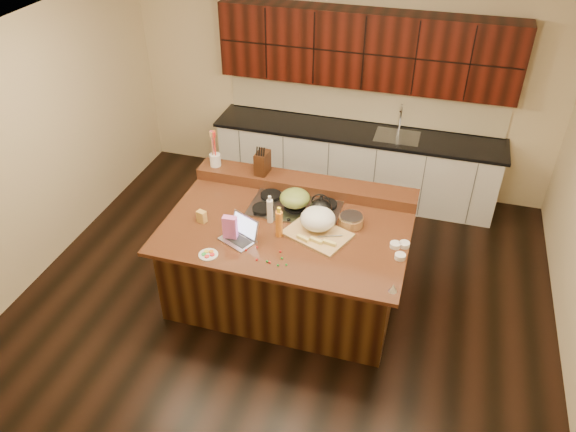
% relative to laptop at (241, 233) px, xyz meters
% --- Properties ---
extents(room, '(5.52, 5.02, 2.72)m').
position_rel_laptop_xyz_m(room, '(0.36, 0.32, 0.37)').
color(room, black).
rests_on(room, ground).
extents(island, '(2.40, 1.60, 0.92)m').
position_rel_laptop_xyz_m(island, '(0.36, 0.32, -0.52)').
color(island, black).
rests_on(island, ground).
extents(back_ledge, '(2.40, 0.30, 0.12)m').
position_rel_laptop_xyz_m(back_ledge, '(0.36, 1.02, 0.00)').
color(back_ledge, black).
rests_on(back_ledge, island).
extents(cooktop, '(0.92, 0.52, 0.05)m').
position_rel_laptop_xyz_m(cooktop, '(0.36, 0.62, -0.04)').
color(cooktop, gray).
rests_on(cooktop, island).
extents(back_counter, '(3.70, 0.66, 2.40)m').
position_rel_laptop_xyz_m(back_counter, '(0.66, 2.55, 0.00)').
color(back_counter, silver).
rests_on(back_counter, ground).
extents(kettle, '(0.24, 0.24, 0.20)m').
position_rel_laptop_xyz_m(kettle, '(0.66, 0.49, 0.09)').
color(kettle, black).
rests_on(kettle, cooktop).
extents(green_bowl, '(0.35, 0.35, 0.17)m').
position_rel_laptop_xyz_m(green_bowl, '(0.36, 0.62, 0.07)').
color(green_bowl, olive).
rests_on(green_bowl, cooktop).
extents(laptop, '(0.40, 0.37, 0.22)m').
position_rel_laptop_xyz_m(laptop, '(0.00, 0.00, 0.00)').
color(laptop, '#B7B7BC').
rests_on(laptop, island).
extents(oil_bottle, '(0.07, 0.07, 0.27)m').
position_rel_laptop_xyz_m(oil_bottle, '(0.33, 0.15, 0.08)').
color(oil_bottle, orange).
rests_on(oil_bottle, island).
extents(vinegar_bottle, '(0.08, 0.08, 0.25)m').
position_rel_laptop_xyz_m(vinegar_bottle, '(0.18, 0.34, 0.07)').
color(vinegar_bottle, silver).
rests_on(vinegar_bottle, island).
extents(wooden_tray, '(0.71, 0.62, 0.24)m').
position_rel_laptop_xyz_m(wooden_tray, '(0.67, 0.32, 0.05)').
color(wooden_tray, tan).
rests_on(wooden_tray, island).
extents(ramekin_a, '(0.11, 0.11, 0.04)m').
position_rel_laptop_xyz_m(ramekin_a, '(1.51, 0.32, -0.04)').
color(ramekin_a, white).
rests_on(ramekin_a, island).
extents(ramekin_b, '(0.11, 0.11, 0.04)m').
position_rel_laptop_xyz_m(ramekin_b, '(1.49, 0.13, -0.04)').
color(ramekin_b, white).
rests_on(ramekin_b, island).
extents(ramekin_c, '(0.11, 0.11, 0.04)m').
position_rel_laptop_xyz_m(ramekin_c, '(1.42, 0.29, -0.04)').
color(ramekin_c, white).
rests_on(ramekin_c, island).
extents(strainer_bowl, '(0.26, 0.26, 0.09)m').
position_rel_laptop_xyz_m(strainer_bowl, '(0.96, 0.51, -0.01)').
color(strainer_bowl, '#996B3F').
rests_on(strainer_bowl, island).
extents(kitchen_timer, '(0.10, 0.10, 0.07)m').
position_rel_laptop_xyz_m(kitchen_timer, '(1.49, -0.32, -0.02)').
color(kitchen_timer, silver).
rests_on(kitchen_timer, island).
extents(pink_bag, '(0.14, 0.08, 0.25)m').
position_rel_laptop_xyz_m(pink_bag, '(-0.10, -0.02, 0.06)').
color(pink_bag, '#DB67BB').
rests_on(pink_bag, island).
extents(candy_plate, '(0.23, 0.23, 0.01)m').
position_rel_laptop_xyz_m(candy_plate, '(-0.20, -0.32, -0.05)').
color(candy_plate, white).
rests_on(candy_plate, island).
extents(package_box, '(0.10, 0.08, 0.12)m').
position_rel_laptop_xyz_m(package_box, '(-0.47, 0.15, 0.00)').
color(package_box, gold).
rests_on(package_box, island).
extents(utensil_crock, '(0.13, 0.13, 0.14)m').
position_rel_laptop_xyz_m(utensil_crock, '(-0.67, 1.02, 0.13)').
color(utensil_crock, white).
rests_on(utensil_crock, back_ledge).
extents(knife_block, '(0.14, 0.21, 0.25)m').
position_rel_laptop_xyz_m(knife_block, '(-0.12, 1.02, 0.18)').
color(knife_block, black).
rests_on(knife_block, back_ledge).
extents(gumdrop_0, '(0.02, 0.02, 0.02)m').
position_rel_laptop_xyz_m(gumdrop_0, '(0.42, -0.10, -0.05)').
color(gumdrop_0, red).
rests_on(gumdrop_0, island).
extents(gumdrop_1, '(0.02, 0.02, 0.02)m').
position_rel_laptop_xyz_m(gumdrop_1, '(0.46, -0.18, -0.05)').
color(gumdrop_1, '#198C26').
rests_on(gumdrop_1, island).
extents(gumdrop_2, '(0.02, 0.02, 0.02)m').
position_rel_laptop_xyz_m(gumdrop_2, '(0.37, -0.27, -0.05)').
color(gumdrop_2, red).
rests_on(gumdrop_2, island).
extents(gumdrop_3, '(0.02, 0.02, 0.02)m').
position_rel_laptop_xyz_m(gumdrop_3, '(0.35, -0.26, -0.05)').
color(gumdrop_3, '#198C26').
rests_on(gumdrop_3, island).
extents(gumdrop_4, '(0.02, 0.02, 0.02)m').
position_rel_laptop_xyz_m(gumdrop_4, '(0.25, -0.27, -0.05)').
color(gumdrop_4, red).
rests_on(gumdrop_4, island).
extents(gumdrop_5, '(0.02, 0.02, 0.02)m').
position_rel_laptop_xyz_m(gumdrop_5, '(0.53, -0.26, -0.05)').
color(gumdrop_5, '#198C26').
rests_on(gumdrop_5, island).
extents(gumdrop_6, '(0.02, 0.02, 0.02)m').
position_rel_laptop_xyz_m(gumdrop_6, '(0.19, -0.09, -0.05)').
color(gumdrop_6, red).
rests_on(gumdrop_6, island).
extents(gumdrop_7, '(0.02, 0.02, 0.02)m').
position_rel_laptop_xyz_m(gumdrop_7, '(0.46, -0.29, -0.05)').
color(gumdrop_7, '#198C26').
rests_on(gumdrop_7, island).
extents(gumdrop_8, '(0.02, 0.02, 0.02)m').
position_rel_laptop_xyz_m(gumdrop_8, '(0.11, -0.16, -0.05)').
color(gumdrop_8, red).
rests_on(gumdrop_8, island).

